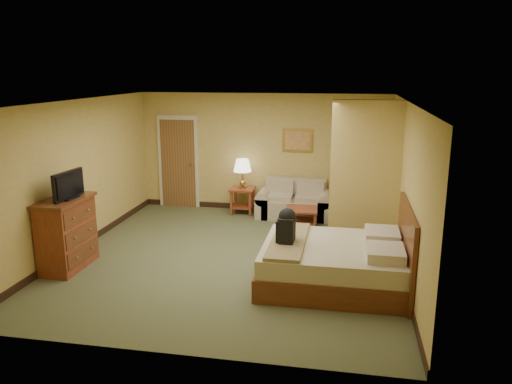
% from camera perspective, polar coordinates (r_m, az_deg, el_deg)
% --- Properties ---
extents(floor, '(6.00, 6.00, 0.00)m').
position_cam_1_polar(floor, '(8.52, -2.66, -7.47)').
color(floor, '#4F5537').
rests_on(floor, ground).
extents(ceiling, '(6.00, 6.00, 0.00)m').
position_cam_1_polar(ceiling, '(7.96, -2.87, 10.26)').
color(ceiling, white).
rests_on(ceiling, back_wall).
extents(back_wall, '(5.50, 0.02, 2.60)m').
position_cam_1_polar(back_wall, '(11.03, 0.79, 4.48)').
color(back_wall, tan).
rests_on(back_wall, floor).
extents(left_wall, '(0.02, 6.00, 2.60)m').
position_cam_1_polar(left_wall, '(9.16, -19.77, 1.72)').
color(left_wall, tan).
rests_on(left_wall, floor).
extents(right_wall, '(0.02, 6.00, 2.60)m').
position_cam_1_polar(right_wall, '(7.99, 16.83, 0.25)').
color(right_wall, tan).
rests_on(right_wall, floor).
extents(partition, '(1.20, 0.15, 2.60)m').
position_cam_1_polar(partition, '(8.84, 12.35, 1.81)').
color(partition, tan).
rests_on(partition, floor).
extents(door, '(0.94, 0.16, 2.10)m').
position_cam_1_polar(door, '(11.52, -8.86, 3.37)').
color(door, beige).
rests_on(door, floor).
extents(baseboard, '(5.50, 0.02, 0.12)m').
position_cam_1_polar(baseboard, '(11.29, 0.76, -1.75)').
color(baseboard, black).
rests_on(baseboard, floor).
extents(loveseat, '(1.60, 0.74, 0.81)m').
position_cam_1_polar(loveseat, '(10.73, 4.40, -1.50)').
color(loveseat, tan).
rests_on(loveseat, floor).
extents(side_table, '(0.52, 0.52, 0.57)m').
position_cam_1_polar(side_table, '(10.95, -1.54, -0.53)').
color(side_table, maroon).
rests_on(side_table, floor).
extents(table_lamp, '(0.39, 0.39, 0.64)m').
position_cam_1_polar(table_lamp, '(10.80, -1.56, 2.97)').
color(table_lamp, '#A57B3C').
rests_on(table_lamp, side_table).
extents(coffee_table, '(0.66, 0.66, 0.40)m').
position_cam_1_polar(coffee_table, '(10.02, 5.22, -2.49)').
color(coffee_table, maroon).
rests_on(coffee_table, floor).
extents(wall_picture, '(0.65, 0.04, 0.50)m').
position_cam_1_polar(wall_picture, '(10.86, 4.76, 5.89)').
color(wall_picture, '#B78E3F').
rests_on(wall_picture, back_wall).
extents(dresser, '(0.56, 1.07, 1.14)m').
position_cam_1_polar(dresser, '(8.45, -20.80, -4.43)').
color(dresser, maroon).
rests_on(dresser, floor).
extents(tv, '(0.20, 0.72, 0.44)m').
position_cam_1_polar(tv, '(8.20, -20.66, 0.66)').
color(tv, black).
rests_on(tv, dresser).
extents(bed, '(2.22, 1.89, 1.22)m').
position_cam_1_polar(bed, '(7.50, 9.71, -7.97)').
color(bed, '#542713').
rests_on(bed, floor).
extents(backpack, '(0.26, 0.32, 0.55)m').
position_cam_1_polar(backpack, '(7.26, 3.58, -3.86)').
color(backpack, black).
rests_on(backpack, bed).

